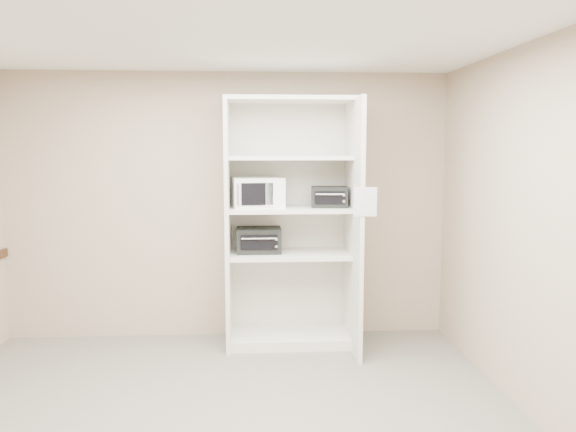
{
  "coord_description": "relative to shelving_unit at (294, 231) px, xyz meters",
  "views": [
    {
      "loc": [
        0.28,
        -3.73,
        1.94
      ],
      "look_at": [
        0.58,
        1.27,
        1.33
      ],
      "focal_mm": 35.0,
      "sensor_mm": 36.0,
      "label": 1
    }
  ],
  "objects": [
    {
      "name": "floor",
      "position": [
        -0.67,
        -1.7,
        -1.13
      ],
      "size": [
        4.5,
        4.0,
        0.01
      ],
      "primitive_type": "cube",
      "color": "#5E5C52",
      "rests_on": "ground"
    },
    {
      "name": "ceiling",
      "position": [
        -0.67,
        -1.7,
        1.57
      ],
      "size": [
        4.5,
        4.0,
        0.01
      ],
      "primitive_type": "cube",
      "color": "white"
    },
    {
      "name": "wall_back",
      "position": [
        -0.67,
        0.3,
        0.22
      ],
      "size": [
        4.5,
        0.02,
        2.7
      ],
      "primitive_type": "cube",
      "color": "tan",
      "rests_on": "ground"
    },
    {
      "name": "wall_front",
      "position": [
        -0.67,
        -3.7,
        0.22
      ],
      "size": [
        4.5,
        0.02,
        2.7
      ],
      "primitive_type": "cube",
      "color": "tan",
      "rests_on": "ground"
    },
    {
      "name": "wall_right",
      "position": [
        1.58,
        -1.7,
        0.22
      ],
      "size": [
        0.02,
        4.0,
        2.7
      ],
      "primitive_type": "cube",
      "color": "tan",
      "rests_on": "ground"
    },
    {
      "name": "shelving_unit",
      "position": [
        0.0,
        0.0,
        0.0
      ],
      "size": [
        1.24,
        0.92,
        2.42
      ],
      "color": "silver",
      "rests_on": "floor"
    },
    {
      "name": "microwave",
      "position": [
        -0.36,
        -0.01,
        0.38
      ],
      "size": [
        0.52,
        0.42,
        0.29
      ],
      "primitive_type": "cube",
      "rotation": [
        0.0,
        0.0,
        0.12
      ],
      "color": "white",
      "rests_on": "shelving_unit"
    },
    {
      "name": "toaster_oven_upper",
      "position": [
        0.34,
        -0.03,
        0.34
      ],
      "size": [
        0.37,
        0.29,
        0.2
      ],
      "primitive_type": "cube",
      "rotation": [
        0.0,
        0.0,
        -0.09
      ],
      "color": "black",
      "rests_on": "shelving_unit"
    },
    {
      "name": "toaster_oven_lower",
      "position": [
        -0.35,
        0.03,
        -0.09
      ],
      "size": [
        0.43,
        0.33,
        0.24
      ],
      "primitive_type": "cube",
      "rotation": [
        0.0,
        0.0,
        0.0
      ],
      "color": "black",
      "rests_on": "shelving_unit"
    },
    {
      "name": "paper_sign",
      "position": [
        0.58,
        -0.63,
        0.35
      ],
      "size": [
        0.2,
        0.02,
        0.25
      ],
      "primitive_type": "cube",
      "rotation": [
        0.0,
        0.0,
        -0.08
      ],
      "color": "white",
      "rests_on": "shelving_unit"
    }
  ]
}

